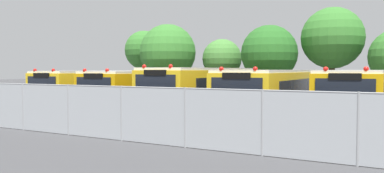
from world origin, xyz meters
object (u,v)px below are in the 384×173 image
(school_bus_3, at_px, (274,93))
(tree_0, at_px, (144,49))
(school_bus_0, at_px, (104,88))
(tree_3, at_px, (269,53))
(tree_2, at_px, (222,59))
(school_bus_1, at_px, (150,90))
(tree_1, at_px, (168,52))
(traffic_cone, at_px, (132,131))
(school_bus_2, at_px, (207,90))
(tree_4, at_px, (330,39))
(school_bus_4, at_px, (356,95))

(school_bus_3, bearing_deg, tree_0, -35.42)
(school_bus_0, distance_m, tree_3, 12.53)
(tree_0, height_order, tree_2, tree_0)
(school_bus_1, distance_m, tree_3, 10.70)
(school_bus_3, xyz_separation_m, tree_1, (-11.57, 8.95, 2.60))
(school_bus_1, relative_size, traffic_cone, 18.28)
(school_bus_0, height_order, traffic_cone, school_bus_0)
(school_bus_1, distance_m, school_bus_2, 3.68)
(tree_0, height_order, tree_4, tree_4)
(tree_1, bearing_deg, tree_4, 9.69)
(tree_4, bearing_deg, tree_2, -174.71)
(tree_2, bearing_deg, school_bus_1, -90.83)
(school_bus_0, height_order, tree_1, tree_1)
(traffic_cone, bearing_deg, tree_2, 102.39)
(school_bus_1, bearing_deg, tree_2, -92.21)
(school_bus_1, distance_m, tree_0, 14.20)
(school_bus_1, relative_size, school_bus_3, 0.97)
(school_bus_2, distance_m, tree_2, 11.20)
(school_bus_4, xyz_separation_m, traffic_cone, (-7.05, -7.42, -1.11))
(school_bus_2, distance_m, school_bus_3, 3.64)
(school_bus_4, relative_size, tree_0, 1.58)
(school_bus_3, height_order, tree_4, tree_4)
(school_bus_3, xyz_separation_m, tree_3, (-3.00, 9.48, 2.39))
(tree_4, bearing_deg, school_bus_3, -95.64)
(school_bus_2, height_order, traffic_cone, school_bus_2)
(school_bus_0, height_order, tree_3, tree_3)
(school_bus_0, bearing_deg, traffic_cone, 136.88)
(school_bus_0, distance_m, school_bus_3, 10.92)
(tree_1, bearing_deg, school_bus_0, -85.79)
(school_bus_1, relative_size, tree_0, 1.64)
(school_bus_0, relative_size, school_bus_1, 0.96)
(school_bus_4, bearing_deg, tree_0, -29.62)
(tree_1, bearing_deg, school_bus_3, -37.73)
(school_bus_1, bearing_deg, school_bus_0, -2.73)
(school_bus_0, xyz_separation_m, tree_1, (-0.65, 8.88, 2.63))
(school_bus_0, distance_m, tree_4, 16.67)
(school_bus_2, distance_m, school_bus_4, 7.38)
(school_bus_3, relative_size, tree_1, 1.64)
(school_bus_2, bearing_deg, tree_3, -95.18)
(school_bus_4, height_order, traffic_cone, school_bus_4)
(school_bus_0, xyz_separation_m, school_bus_4, (14.64, 0.15, 0.02))
(school_bus_3, height_order, tree_2, tree_2)
(school_bus_3, bearing_deg, school_bus_4, -176.39)
(tree_2, bearing_deg, tree_0, 174.58)
(school_bus_1, xyz_separation_m, traffic_cone, (4.00, -7.19, -1.09))
(tree_4, bearing_deg, tree_0, 179.90)
(tree_0, xyz_separation_m, tree_1, (3.99, -2.19, -0.44))
(tree_4, bearing_deg, tree_1, -170.31)
(tree_0, bearing_deg, tree_4, -0.10)
(tree_0, bearing_deg, traffic_cone, -56.27)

